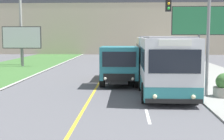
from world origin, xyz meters
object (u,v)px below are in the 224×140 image
city_bus (160,61)px  traffic_light_mast (195,28)px  billboard_large (199,22)px  dump_truck (120,65)px  utility_pole_far (21,22)px  planter_round_second (224,86)px  billboard_small (22,39)px

city_bus → traffic_light_mast: bearing=-67.2°
traffic_light_mast → billboard_large: 18.62m
traffic_light_mast → dump_truck: bearing=133.7°
city_bus → utility_pole_far: (-13.63, 14.02, 3.06)m
utility_pole_far → traffic_light_mast: bearing=-49.2°
dump_truck → traffic_light_mast: traffic_light_mast is taller
city_bus → planter_round_second: city_bus is taller
planter_round_second → utility_pole_far: bearing=133.4°
billboard_small → planter_round_second: bearing=-44.7°
city_bus → traffic_light_mast: size_ratio=2.21×
city_bus → dump_truck: 2.66m
utility_pole_far → traffic_light_mast: (15.06, -17.42, -1.07)m
billboard_small → planter_round_second: billboard_small is taller
dump_truck → billboard_large: 16.56m
traffic_light_mast → billboard_large: billboard_large is taller
city_bus → utility_pole_far: bearing=134.2°
billboard_small → planter_round_second: 22.52m
traffic_light_mast → planter_round_second: (1.54, -0.13, -2.99)m
city_bus → utility_pole_far: size_ratio=1.35×
utility_pole_far → billboard_small: utility_pole_far is taller
utility_pole_far → traffic_light_mast: 23.05m
billboard_large → billboard_small: (-18.68, -2.47, -1.76)m
billboard_small → dump_truck: bearing=-47.8°
dump_truck → billboard_large: size_ratio=1.07×
billboard_large → planter_round_second: 18.87m
billboard_large → planter_round_second: size_ratio=5.18×
traffic_light_mast → planter_round_second: size_ratio=4.59×
billboard_large → city_bus: bearing=-111.3°
utility_pole_far → planter_round_second: utility_pole_far is taller
utility_pole_far → billboard_large: (19.35, 0.67, 0.01)m
traffic_light_mast → billboard_large: (4.29, 18.09, 1.08)m
city_bus → billboard_large: size_ratio=1.96×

